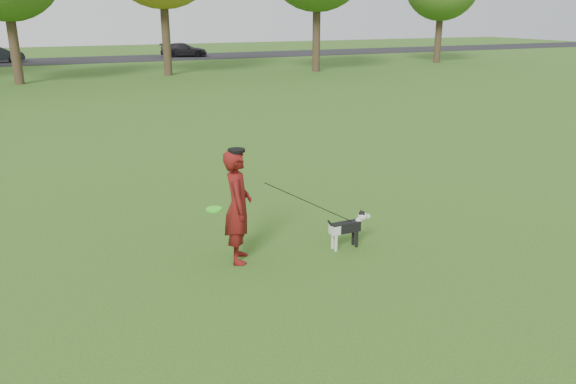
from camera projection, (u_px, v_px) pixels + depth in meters
name	position (u px, v px, depth m)	size (l,w,h in m)	color
ground	(301.00, 258.00, 8.57)	(120.00, 120.00, 0.00)	#285116
road	(77.00, 60.00, 43.27)	(120.00, 7.00, 0.02)	black
man	(238.00, 206.00, 8.25)	(0.63, 0.41, 1.72)	#5F120D
dog	(348.00, 226.00, 8.86)	(0.78, 0.16, 0.60)	black
car_right	(184.00, 50.00, 46.37)	(1.55, 3.82, 1.11)	black
man_held_items	(310.00, 203.00, 8.57)	(2.36, 0.38, 1.33)	#3DFA1F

